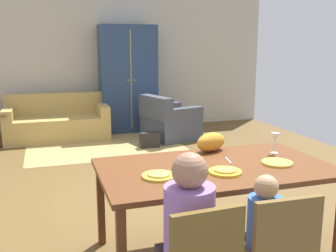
{
  "coord_description": "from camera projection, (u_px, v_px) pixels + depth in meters",
  "views": [
    {
      "loc": [
        -1.25,
        -4.02,
        1.69
      ],
      "look_at": [
        0.01,
        -0.12,
        0.85
      ],
      "focal_mm": 41.56,
      "sensor_mm": 36.0,
      "label": 1
    }
  ],
  "objects": [
    {
      "name": "pizza_near_child",
      "position": [
        225.0,
        170.0,
        2.91
      ],
      "size": [
        0.17,
        0.17,
        0.01
      ],
      "primitive_type": "cylinder",
      "color": "gold",
      "rests_on": "plate_near_child"
    },
    {
      "name": "wine_glass",
      "position": [
        275.0,
        139.0,
        3.42
      ],
      "size": [
        0.07,
        0.07,
        0.19
      ],
      "color": "silver",
      "rests_on": "dining_table"
    },
    {
      "name": "knife",
      "position": [
        228.0,
        160.0,
        3.23
      ],
      "size": [
        0.05,
        0.17,
        0.01
      ],
      "primitive_type": "cube",
      "rotation": [
        0.0,
        0.0,
        -0.2
      ],
      "color": "silver",
      "rests_on": "dining_table"
    },
    {
      "name": "back_wall",
      "position": [
        106.0,
        63.0,
        7.94
      ],
      "size": [
        6.92,
        0.1,
        2.7
      ],
      "primitive_type": "cube",
      "color": "#BEB7A1",
      "rests_on": "ground_plane"
    },
    {
      "name": "armchair",
      "position": [
        169.0,
        122.0,
        7.16
      ],
      "size": [
        1.06,
        1.06,
        0.82
      ],
      "color": "#414751",
      "rests_on": "ground_plane"
    },
    {
      "name": "handbag",
      "position": [
        150.0,
        140.0,
        6.6
      ],
      "size": [
        0.32,
        0.16,
        0.26
      ],
      "primitive_type": "cube",
      "color": "black",
      "rests_on": "ground_plane"
    },
    {
      "name": "armoire",
      "position": [
        128.0,
        79.0,
        7.75
      ],
      "size": [
        1.1,
        0.59,
        2.1
      ],
      "color": "navy",
      "rests_on": "ground_plane"
    },
    {
      "name": "cat",
      "position": [
        211.0,
        142.0,
        3.51
      ],
      "size": [
        0.36,
        0.27,
        0.17
      ],
      "primitive_type": "ellipsoid",
      "rotation": [
        0.0,
        0.0,
        0.4
      ],
      "color": "orange",
      "rests_on": "dining_table"
    },
    {
      "name": "dining_chair_child",
      "position": [
        275.0,
        252.0,
        2.32
      ],
      "size": [
        0.43,
        0.43,
        0.87
      ],
      "color": "brown",
      "rests_on": "ground_plane"
    },
    {
      "name": "area_rug",
      "position": [
        105.0,
        146.0,
        6.69
      ],
      "size": [
        2.6,
        1.8,
        0.01
      ],
      "primitive_type": "cube",
      "color": "tan",
      "rests_on": "ground_plane"
    },
    {
      "name": "fork",
      "position": [
        185.0,
        171.0,
        2.96
      ],
      "size": [
        0.03,
        0.15,
        0.01
      ],
      "primitive_type": "cube",
      "rotation": [
        0.0,
        0.0,
        -0.06
      ],
      "color": "silver",
      "rests_on": "dining_table"
    },
    {
      "name": "plate_near_man",
      "position": [
        159.0,
        176.0,
        2.82
      ],
      "size": [
        0.25,
        0.25,
        0.02
      ],
      "primitive_type": "cylinder",
      "color": "yellow",
      "rests_on": "dining_table"
    },
    {
      "name": "person_man",
      "position": [
        186.0,
        247.0,
        2.33
      ],
      "size": [
        0.3,
        0.41,
        1.11
      ],
      "color": "#3D3545",
      "rests_on": "ground_plane"
    },
    {
      "name": "couch",
      "position": [
        57.0,
        123.0,
        7.21
      ],
      "size": [
        1.84,
        0.86,
        0.82
      ],
      "color": "tan",
      "rests_on": "ground_plane"
    },
    {
      "name": "person_child",
      "position": [
        260.0,
        247.0,
        2.49
      ],
      "size": [
        0.22,
        0.29,
        0.92
      ],
      "color": "#2B3953",
      "rests_on": "ground_plane"
    },
    {
      "name": "pizza_near_man",
      "position": [
        159.0,
        174.0,
        2.82
      ],
      "size": [
        0.17,
        0.17,
        0.01
      ],
      "primitive_type": "cylinder",
      "color": "gold",
      "rests_on": "plate_near_man"
    },
    {
      "name": "ground_plane",
      "position": [
        149.0,
        178.0,
        5.11
      ],
      "size": [
        6.92,
        6.56,
        0.02
      ],
      "primitive_type": "cube",
      "color": "brown"
    },
    {
      "name": "plate_near_child",
      "position": [
        225.0,
        172.0,
        2.92
      ],
      "size": [
        0.25,
        0.25,
        0.02
      ],
      "primitive_type": "cylinder",
      "color": "yellow",
      "rests_on": "dining_table"
    },
    {
      "name": "plate_near_woman",
      "position": [
        277.0,
        163.0,
        3.14
      ],
      "size": [
        0.25,
        0.25,
        0.02
      ],
      "primitive_type": "cylinder",
      "color": "#ECBD44",
      "rests_on": "dining_table"
    },
    {
      "name": "dining_table",
      "position": [
        215.0,
        174.0,
        3.1
      ],
      "size": [
        1.83,
        1.04,
        0.76
      ],
      "color": "brown",
      "rests_on": "ground_plane"
    }
  ]
}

